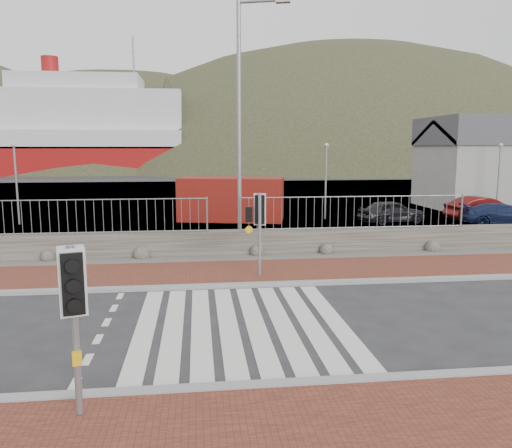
{
  "coord_description": "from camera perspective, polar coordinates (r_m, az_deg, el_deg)",
  "views": [
    {
      "loc": [
        -0.93,
        -10.52,
        3.88
      ],
      "look_at": [
        0.67,
        3.0,
        1.79
      ],
      "focal_mm": 35.0,
      "sensor_mm": 36.0,
      "label": 1
    }
  ],
  "objects": [
    {
      "name": "streetlight",
      "position": [
        18.7,
        -1.47,
        12.52
      ],
      "size": [
        1.88,
        0.75,
        9.09
      ],
      "rotation": [
        0.0,
        0.0,
        -0.3
      ],
      "color": "gray",
      "rests_on": "ground"
    },
    {
      "name": "ferry",
      "position": [
        81.95,
        -23.87,
        9.04
      ],
      "size": [
        50.0,
        16.0,
        20.0
      ],
      "color": "maroon",
      "rests_on": "ground"
    },
    {
      "name": "shipping_container",
      "position": [
        26.83,
        -2.82,
        2.87
      ],
      "size": [
        5.87,
        3.45,
        2.29
      ],
      "primitive_type": "cube",
      "rotation": [
        0.0,
        0.0,
        -0.22
      ],
      "color": "maroon",
      "rests_on": "ground"
    },
    {
      "name": "traffic_signal_far",
      "position": [
        14.79,
        0.29,
        0.84
      ],
      "size": [
        0.62,
        0.27,
        2.55
      ],
      "rotation": [
        0.0,
        0.0,
        2.99
      ],
      "color": "gray",
      "rests_on": "ground"
    },
    {
      "name": "water",
      "position": [
        73.53,
        -6.02,
        5.67
      ],
      "size": [
        220.0,
        50.0,
        0.05
      ],
      "primitive_type": "cube",
      "color": "#3F4C54",
      "rests_on": "ground"
    },
    {
      "name": "stone_wall",
      "position": [
        18.17,
        -3.69,
        -2.16
      ],
      "size": [
        40.0,
        0.6,
        0.9
      ],
      "primitive_type": "cube",
      "color": "#454138",
      "rests_on": "ground"
    },
    {
      "name": "car_c",
      "position": [
        27.85,
        26.28,
        0.99
      ],
      "size": [
        4.14,
        2.48,
        1.12
      ],
      "primitive_type": "imported",
      "rotation": [
        0.0,
        0.0,
        1.32
      ],
      "color": "#162045",
      "rests_on": "ground"
    },
    {
      "name": "hills_backdrop",
      "position": [
        102.33,
        -2.2,
        -6.53
      ],
      "size": [
        254.0,
        90.0,
        100.0
      ],
      "color": "#29311D",
      "rests_on": "ground"
    },
    {
      "name": "car_a",
      "position": [
        26.8,
        15.24,
        1.39
      ],
      "size": [
        3.7,
        2.06,
        1.19
      ],
      "primitive_type": "imported",
      "rotation": [
        0.0,
        0.0,
        1.77
      ],
      "color": "black",
      "rests_on": "ground"
    },
    {
      "name": "car_b",
      "position": [
        29.19,
        24.51,
        1.59
      ],
      "size": [
        4.06,
        1.8,
        1.29
      ],
      "primitive_type": "imported",
      "rotation": [
        0.0,
        0.0,
        1.68
      ],
      "color": "#580D0C",
      "rests_on": "ground"
    },
    {
      "name": "quay",
      "position": [
        38.63,
        -5.32,
        2.94
      ],
      "size": [
        120.0,
        40.0,
        0.5
      ],
      "primitive_type": "cube",
      "color": "#4C4C4F",
      "rests_on": "ground"
    },
    {
      "name": "railing",
      "position": [
        17.82,
        -3.7,
        2.08
      ],
      "size": [
        18.07,
        0.07,
        1.22
      ],
      "color": "gray",
      "rests_on": "stone_wall"
    },
    {
      "name": "zebra_crossing",
      "position": [
        11.25,
        -1.63,
        -11.41
      ],
      "size": [
        4.62,
        5.6,
        0.01
      ],
      "color": "silver",
      "rests_on": "ground"
    },
    {
      "name": "traffic_signal_near",
      "position": [
        7.47,
        -20.16,
        -7.69
      ],
      "size": [
        0.41,
        0.31,
        2.55
      ],
      "rotation": [
        0.0,
        0.0,
        0.27
      ],
      "color": "gray",
      "rests_on": "ground"
    },
    {
      "name": "ground",
      "position": [
        11.25,
        -1.63,
        -11.44
      ],
      "size": [
        220.0,
        220.0,
        0.0
      ],
      "primitive_type": "plane",
      "color": "#28282B",
      "rests_on": "ground"
    },
    {
      "name": "gravel_strip",
      "position": [
        17.48,
        -3.53,
        -4.01
      ],
      "size": [
        40.0,
        1.5,
        0.06
      ],
      "primitive_type": "cube",
      "color": "#59544C",
      "rests_on": "ground"
    },
    {
      "name": "kerb_far",
      "position": [
        14.09,
        -2.72,
        -7.06
      ],
      "size": [
        40.0,
        0.25,
        0.12
      ],
      "primitive_type": "cube",
      "color": "gray",
      "rests_on": "ground"
    },
    {
      "name": "kerb_near",
      "position": [
        8.49,
        0.27,
        -18.08
      ],
      "size": [
        40.0,
        0.25,
        0.12
      ],
      "primitive_type": "cube",
      "color": "gray",
      "rests_on": "ground"
    },
    {
      "name": "sidewalk_far",
      "position": [
        15.53,
        -3.11,
        -5.59
      ],
      "size": [
        40.0,
        3.0,
        0.08
      ],
      "primitive_type": "cube",
      "color": "brown",
      "rests_on": "ground"
    }
  ]
}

